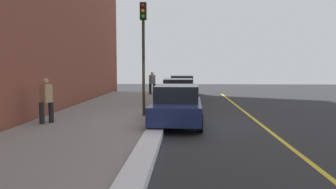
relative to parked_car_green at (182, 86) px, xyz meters
The scene contains 10 objects.
ground_plane 12.12m from the parked_car_green, ahead, with size 56.00×56.00×0.00m, color #28282B.
sidewalk 12.56m from the parked_car_green, 15.38° to the right, with size 28.00×4.60×0.15m, color gray.
lane_stripe_centre 12.53m from the parked_car_green, 14.70° to the left, with size 28.00×0.14×0.01m, color gold.
snow_bank_curb 18.08m from the parked_car_green, ahead, with size 7.90×0.56×0.22m, color white.
parked_car_green is the anchor object (origin of this frame).
parked_car_red 6.16m from the parked_car_green, ahead, with size 4.46×1.93×1.51m.
parked_car_navy 12.24m from the parked_car_green, ahead, with size 4.15×1.98×1.51m.
pedestrian_tan_coat 13.79m from the parked_car_green, 20.48° to the right, with size 0.50×0.52×1.65m.
pedestrian_grey_coat 2.23m from the parked_car_green, 77.59° to the right, with size 0.52×0.49×1.64m.
traffic_light_pole 11.25m from the parked_car_green, ahead, with size 0.35×0.26×4.70m.
Camera 1 is at (12.60, 0.27, 2.26)m, focal length 35.44 mm.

